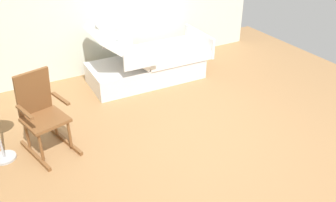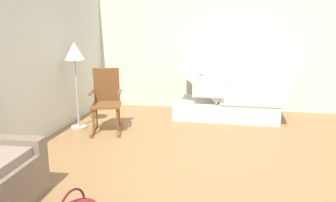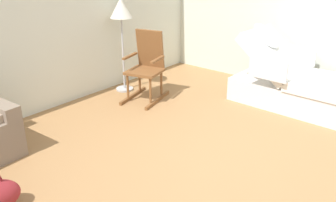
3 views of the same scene
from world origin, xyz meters
The scene contains 6 objects.
ground_plane centered at (0.00, 0.00, 0.00)m, with size 7.20×7.20×0.00m, color #9E7247.
back_wall centered at (0.00, 2.71, 1.35)m, with size 5.96×0.10×2.70m, color silver.
side_wall centered at (2.93, 0.00, 1.35)m, with size 0.10×5.51×2.70m, color silver.
hospital_bed centered at (2.17, -0.13, 0.32)m, with size 1.06×2.08×1.17m.
rocking_chair centered at (1.01, 1.85, 0.50)m, with size 0.86×0.65×1.05m.
floor_lamp centered at (1.03, 2.38, 1.23)m, with size 0.34×0.34×1.48m.
Camera 2 is at (-4.24, -0.18, 1.74)m, focal length 36.25 mm.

